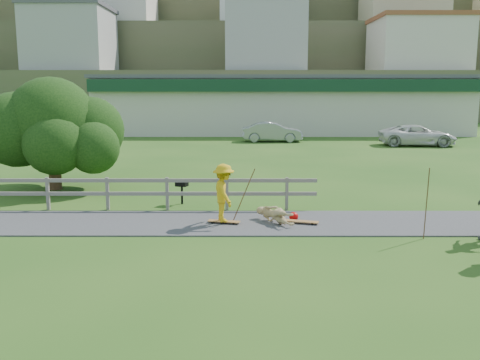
{
  "coord_description": "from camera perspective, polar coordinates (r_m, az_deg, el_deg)",
  "views": [
    {
      "loc": [
        0.47,
        -14.2,
        4.06
      ],
      "look_at": [
        0.44,
        2.0,
        1.24
      ],
      "focal_mm": 40.0,
      "sensor_mm": 36.0,
      "label": 1
    }
  ],
  "objects": [
    {
      "name": "bbq",
      "position": [
        18.88,
        -6.21,
        -1.31
      ],
      "size": [
        0.47,
        0.41,
        0.84
      ],
      "primitive_type": null,
      "rotation": [
        0.0,
        0.0,
        -0.35
      ],
      "color": "black",
      "rests_on": "ground"
    },
    {
      "name": "skater_rider",
      "position": [
        15.88,
        -1.75,
        -1.74
      ],
      "size": [
        0.94,
        1.26,
        1.74
      ],
      "primitive_type": "imported",
      "rotation": [
        0.0,
        0.0,
        1.86
      ],
      "color": "gold",
      "rests_on": "ground"
    },
    {
      "name": "fence",
      "position": [
        18.53,
        -15.83,
        -0.89
      ],
      "size": [
        15.05,
        0.1,
        1.1
      ],
      "color": "#67615B",
      "rests_on": "ground"
    },
    {
      "name": "longboard_fallen",
      "position": [
        16.14,
        6.6,
        -4.57
      ],
      "size": [
        1.03,
        0.51,
        0.11
      ],
      "primitive_type": null,
      "rotation": [
        0.0,
        0.0,
        -0.28
      ],
      "color": "brown",
      "rests_on": "ground"
    },
    {
      "name": "tree",
      "position": [
        22.54,
        -19.29,
        3.6
      ],
      "size": [
        5.61,
        5.61,
        3.63
      ],
      "primitive_type": null,
      "color": "black",
      "rests_on": "ground"
    },
    {
      "name": "helmet",
      "position": [
        16.53,
        5.75,
        -3.9
      ],
      "size": [
        0.29,
        0.29,
        0.29
      ],
      "primitive_type": "sphere",
      "color": "#C40605",
      "rests_on": "ground"
    },
    {
      "name": "longboard_rider",
      "position": [
        16.06,
        -1.73,
        -4.59
      ],
      "size": [
        0.99,
        0.44,
        0.11
      ],
      "primitive_type": null,
      "rotation": [
        0.0,
        0.0,
        -0.22
      ],
      "color": "brown",
      "rests_on": "ground"
    },
    {
      "name": "pole_spec_left",
      "position": [
        15.21,
        19.28,
        -2.4
      ],
      "size": [
        0.03,
        0.03,
        1.95
      ],
      "primitive_type": "cylinder",
      "color": "brown",
      "rests_on": "ground"
    },
    {
      "name": "path",
      "position": [
        16.22,
        -1.56,
        -4.57
      ],
      "size": [
        34.0,
        3.0,
        0.04
      ],
      "primitive_type": "cube",
      "color": "#343436",
      "rests_on": "ground"
    },
    {
      "name": "skater_fallen",
      "position": [
        16.11,
        3.74,
        -3.73
      ],
      "size": [
        1.48,
        1.17,
        0.56
      ],
      "primitive_type": "imported",
      "rotation": [
        0.0,
        0.0,
        0.6
      ],
      "color": "tan",
      "rests_on": "ground"
    },
    {
      "name": "ground",
      "position": [
        14.78,
        -1.73,
        -6.09
      ],
      "size": [
        260.0,
        260.0,
        0.0
      ],
      "primitive_type": "plane",
      "color": "#244F16",
      "rests_on": "ground"
    },
    {
      "name": "strip_mall",
      "position": [
        49.29,
        4.27,
        8.12
      ],
      "size": [
        32.5,
        10.75,
        5.1
      ],
      "color": "beige",
      "rests_on": "ground"
    },
    {
      "name": "pole_rider",
      "position": [
        16.26,
        0.41,
        -1.41
      ],
      "size": [
        0.03,
        0.03,
        1.76
      ],
      "primitive_type": "cylinder",
      "color": "brown",
      "rests_on": "ground"
    },
    {
      "name": "car_silver",
      "position": [
        40.47,
        3.46,
        5.15
      ],
      "size": [
        4.52,
        1.62,
        1.48
      ],
      "primitive_type": "imported",
      "rotation": [
        0.0,
        0.0,
        1.56
      ],
      "color": "gray",
      "rests_on": "ground"
    },
    {
      "name": "hillside",
      "position": [
        106.01,
        -0.13,
        15.48
      ],
      "size": [
        220.0,
        67.0,
        47.5
      ],
      "color": "#505E37",
      "rests_on": "ground"
    },
    {
      "name": "car_white",
      "position": [
        39.58,
        18.42,
        4.54
      ],
      "size": [
        5.41,
        2.81,
        1.46
      ],
      "primitive_type": "imported",
      "rotation": [
        0.0,
        0.0,
        1.49
      ],
      "color": "silver",
      "rests_on": "ground"
    }
  ]
}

